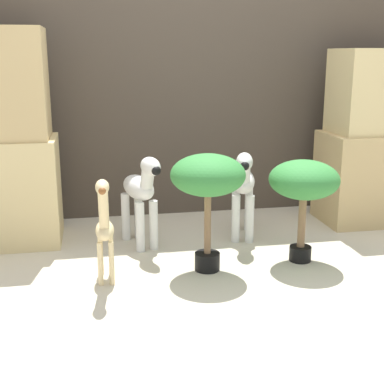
{
  "coord_description": "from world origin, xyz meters",
  "views": [
    {
      "loc": [
        -0.71,
        -2.65,
        1.21
      ],
      "look_at": [
        -0.08,
        0.69,
        0.33
      ],
      "focal_mm": 50.0,
      "sensor_mm": 36.0,
      "label": 1
    }
  ],
  "objects_px": {
    "zebra_right": "(243,186)",
    "potted_palm_back": "(304,183)",
    "giraffe_figurine": "(104,225)",
    "potted_palm_front": "(208,180)",
    "zebra_left": "(141,192)"
  },
  "relations": [
    {
      "from": "giraffe_figurine",
      "to": "potted_palm_front",
      "type": "distance_m",
      "value": 0.62
    },
    {
      "from": "potted_palm_front",
      "to": "zebra_right",
      "type": "bearing_deg",
      "value": 54.96
    },
    {
      "from": "giraffe_figurine",
      "to": "zebra_left",
      "type": "bearing_deg",
      "value": 65.41
    },
    {
      "from": "zebra_right",
      "to": "potted_palm_front",
      "type": "bearing_deg",
      "value": -125.04
    },
    {
      "from": "giraffe_figurine",
      "to": "potted_palm_back",
      "type": "bearing_deg",
      "value": 5.42
    },
    {
      "from": "zebra_right",
      "to": "zebra_left",
      "type": "xyz_separation_m",
      "value": [
        -0.68,
        -0.04,
        0.0
      ]
    },
    {
      "from": "zebra_left",
      "to": "potted_palm_back",
      "type": "relative_size",
      "value": 1.0
    },
    {
      "from": "zebra_right",
      "to": "potted_palm_back",
      "type": "height_order",
      "value": "potted_palm_back"
    },
    {
      "from": "zebra_right",
      "to": "zebra_left",
      "type": "relative_size",
      "value": 1.0
    },
    {
      "from": "zebra_left",
      "to": "potted_palm_front",
      "type": "xyz_separation_m",
      "value": [
        0.33,
        -0.46,
        0.17
      ]
    },
    {
      "from": "zebra_right",
      "to": "potted_palm_back",
      "type": "relative_size",
      "value": 1.0
    },
    {
      "from": "zebra_right",
      "to": "zebra_left",
      "type": "bearing_deg",
      "value": -176.92
    },
    {
      "from": "zebra_right",
      "to": "potted_palm_front",
      "type": "xyz_separation_m",
      "value": [
        -0.35,
        -0.5,
        0.17
      ]
    },
    {
      "from": "giraffe_figurine",
      "to": "potted_palm_front",
      "type": "height_order",
      "value": "potted_palm_front"
    },
    {
      "from": "potted_palm_front",
      "to": "potted_palm_back",
      "type": "height_order",
      "value": "potted_palm_front"
    }
  ]
}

